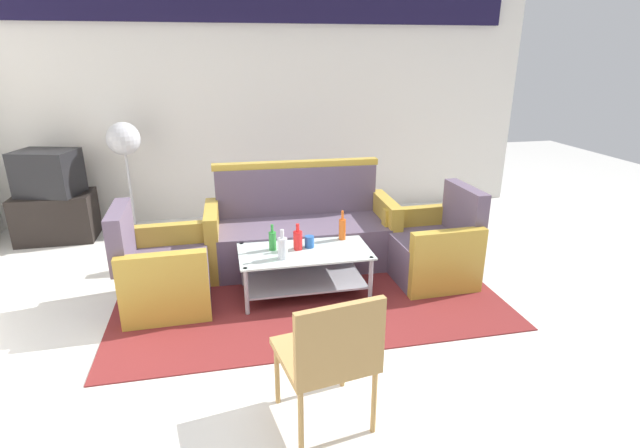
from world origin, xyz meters
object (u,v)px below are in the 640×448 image
bottle_clear (283,248)px  television (48,173)px  couch (301,233)px  cup (309,242)px  armchair_right (433,249)px  pedestal_fan (124,146)px  bottle_orange (342,229)px  bottle_red (298,240)px  coffee_table (304,265)px  tv_stand (56,217)px  armchair_left (162,273)px  wicker_chair (330,352)px  bottle_green (273,240)px

bottle_clear → television: (-2.26, 1.99, 0.26)m
couch → television: size_ratio=2.61×
cup → television: bearing=144.4°
armchair_right → pedestal_fan: bearing=55.7°
bottle_orange → cup: bearing=-159.1°
bottle_red → pedestal_fan: (-1.61, 1.87, 0.52)m
couch → bottle_red: 0.67m
armchair_right → coffee_table: (-1.21, -0.06, -0.02)m
bottle_red → tv_stand: 3.03m
coffee_table → bottle_clear: bottle_clear is taller
armchair_left → cup: bearing=88.8°
pedestal_fan → coffee_table: bearing=-48.9°
couch → armchair_left: 1.39m
armchair_left → television: television is taller
wicker_chair → coffee_table: bearing=75.2°
couch → bottle_clear: bearing=71.7°
bottle_orange → cup: (-0.32, -0.12, -0.05)m
bottle_clear → wicker_chair: wicker_chair is taller
bottle_orange → wicker_chair: bearing=-106.4°
armchair_right → tv_stand: (-3.66, 1.79, -0.03)m
armchair_right → bottle_clear: bearing=96.4°
tv_stand → couch: bearing=-25.1°
bottle_clear → cup: 0.32m
tv_stand → television: bearing=74.3°
coffee_table → television: 3.12m
coffee_table → bottle_green: bearing=166.3°
bottle_orange → television: size_ratio=0.38×
coffee_table → bottle_clear: (-0.20, -0.13, 0.23)m
couch → bottle_clear: 0.86m
couch → tv_stand: 2.81m
couch → bottle_red: bearing=79.5°
coffee_table → tv_stand: tv_stand is taller
couch → armchair_left: (-1.25, -0.61, -0.03)m
bottle_red → pedestal_fan: bearing=130.7°
couch → bottle_orange: size_ratio=6.86×
bottle_orange → armchair_right: bearing=-7.7°
armchair_right → cup: (-1.15, -0.01, 0.17)m
armchair_right → bottle_clear: size_ratio=3.44×
coffee_table → pedestal_fan: bearing=131.1°
bottle_green → pedestal_fan: pedestal_fan is taller
bottle_red → wicker_chair: bearing=-93.4°
coffee_table → cup: bearing=44.4°
bottle_clear → pedestal_fan: pedestal_fan is taller
bottle_clear → cup: bottle_clear is taller
couch → pedestal_fan: size_ratio=1.43×
armchair_left → armchair_right: 2.37m
bottle_red → bottle_orange: 0.45m
coffee_table → bottle_orange: size_ratio=4.15×
bottle_clear → bottle_green: size_ratio=1.10×
bottle_clear → pedestal_fan: 2.55m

